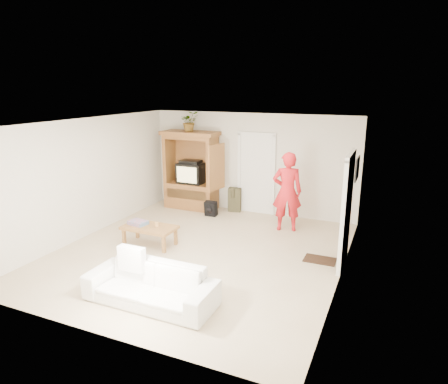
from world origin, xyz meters
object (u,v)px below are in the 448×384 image
object	(u,v)px
sofa	(151,285)
coffee_table	(150,229)
armoire	(192,175)
man	(287,192)

from	to	relation	value
sofa	coffee_table	distance (m)	2.36
armoire	sofa	distance (m)	5.03
man	coffee_table	world-z (taller)	man
armoire	sofa	world-z (taller)	armoire
armoire	sofa	size ratio (longest dim) A/B	1.02
man	sofa	size ratio (longest dim) A/B	0.89
man	armoire	bearing A→B (deg)	-30.62
armoire	coffee_table	distance (m)	2.81
armoire	sofa	bearing A→B (deg)	-69.37
armoire	coffee_table	bearing A→B (deg)	-80.97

